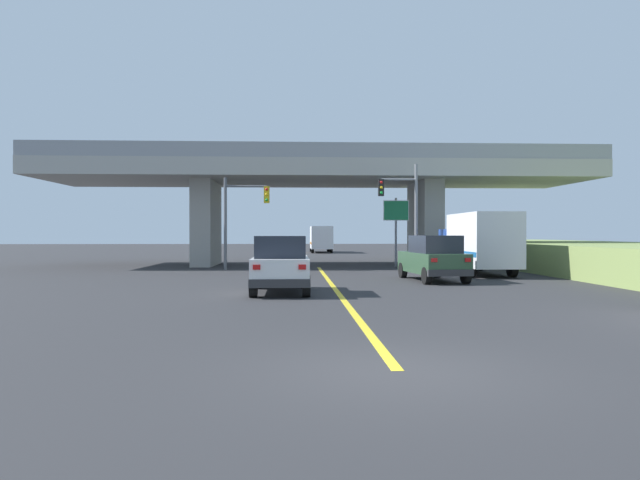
# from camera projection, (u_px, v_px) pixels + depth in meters

# --- Properties ---
(ground) EXTENTS (160.00, 160.00, 0.00)m
(ground) POSITION_uv_depth(u_px,v_px,m) (317.00, 265.00, 39.25)
(ground) COLOR #2B2B2D
(overpass_bridge) EXTENTS (35.46, 9.46, 7.52)m
(overpass_bridge) POSITION_uv_depth(u_px,v_px,m) (317.00, 183.00, 39.19)
(overpass_bridge) COLOR #A8A59E
(overpass_bridge) RESTS_ON ground
(lane_divider_stripe) EXTENTS (0.20, 27.34, 0.01)m
(lane_divider_stripe) POSITION_uv_depth(u_px,v_px,m) (334.00, 288.00, 22.57)
(lane_divider_stripe) COLOR yellow
(lane_divider_stripe) RESTS_ON ground
(suv_lead) EXTENTS (2.00, 4.25, 2.02)m
(suv_lead) POSITION_uv_depth(u_px,v_px,m) (281.00, 264.00, 20.67)
(suv_lead) COLOR silver
(suv_lead) RESTS_ON ground
(suv_crossing) EXTENTS (2.31, 4.94, 2.02)m
(suv_crossing) POSITION_uv_depth(u_px,v_px,m) (433.00, 258.00, 25.91)
(suv_crossing) COLOR #2D4C33
(suv_crossing) RESTS_ON ground
(box_truck) EXTENTS (2.33, 7.26, 3.13)m
(box_truck) POSITION_uv_depth(u_px,v_px,m) (479.00, 242.00, 30.09)
(box_truck) COLOR navy
(box_truck) RESTS_ON ground
(traffic_signal_nearside) EXTENTS (2.28, 0.36, 6.09)m
(traffic_signal_nearside) POSITION_uv_depth(u_px,v_px,m) (404.00, 205.00, 33.45)
(traffic_signal_nearside) COLOR slate
(traffic_signal_nearside) RESTS_ON ground
(traffic_signal_farside) EXTENTS (2.62, 0.36, 5.32)m
(traffic_signal_farside) POSITION_uv_depth(u_px,v_px,m) (240.00, 211.00, 33.53)
(traffic_signal_farside) COLOR #56595E
(traffic_signal_farside) RESTS_ON ground
(highway_sign) EXTENTS (1.62, 0.17, 4.36)m
(highway_sign) POSITION_uv_depth(u_px,v_px,m) (396.00, 216.00, 36.90)
(highway_sign) COLOR slate
(highway_sign) RESTS_ON ground
(semi_truck_distant) EXTENTS (2.33, 7.46, 2.90)m
(semi_truck_distant) POSITION_uv_depth(u_px,v_px,m) (321.00, 239.00, 64.96)
(semi_truck_distant) COLOR navy
(semi_truck_distant) RESTS_ON ground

